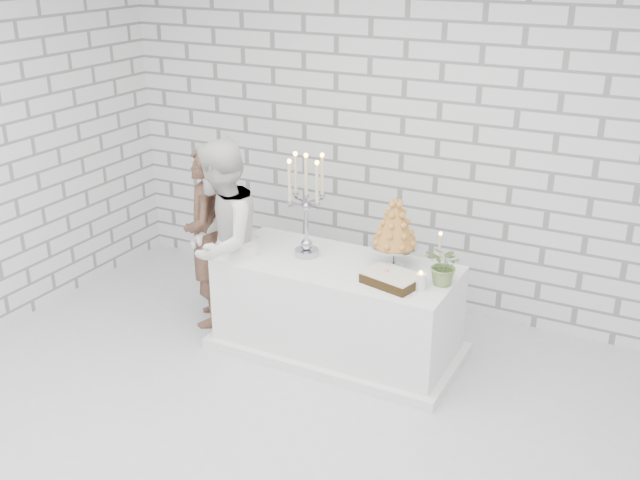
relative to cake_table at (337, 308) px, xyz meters
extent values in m
cube|color=silver|center=(0.37, -1.41, -0.38)|extent=(6.00, 5.00, 0.01)
cube|color=white|center=(0.37, 1.09, 1.12)|extent=(6.00, 0.01, 3.00)
cube|color=white|center=(0.00, 0.00, 0.00)|extent=(1.80, 0.80, 0.75)
imported|color=#43291F|center=(-1.17, -0.03, 0.38)|extent=(0.59, 0.66, 1.51)
imported|color=silver|center=(-0.90, -0.22, 0.45)|extent=(0.80, 0.93, 1.65)
cube|color=black|center=(0.50, -0.14, 0.42)|extent=(0.44, 0.36, 0.08)
cylinder|color=white|center=(0.71, -0.13, 0.44)|extent=(0.10, 0.10, 0.12)
cylinder|color=beige|center=(0.74, 0.14, 0.54)|extent=(0.08, 0.08, 0.32)
imported|color=#4A703D|center=(0.83, 0.02, 0.52)|extent=(0.33, 0.31, 0.30)
camera|label=1|loc=(2.24, -4.60, 2.65)|focal=41.75mm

